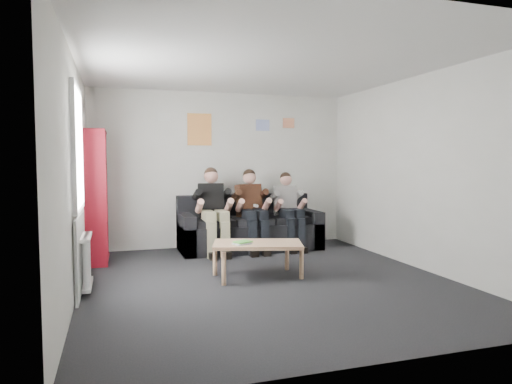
% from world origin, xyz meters
% --- Properties ---
extents(room_shell, '(5.00, 5.00, 5.00)m').
position_xyz_m(room_shell, '(0.00, 0.00, 1.35)').
color(room_shell, black).
rests_on(room_shell, ground).
extents(sofa, '(2.36, 0.97, 0.91)m').
position_xyz_m(sofa, '(0.36, 2.05, 0.33)').
color(sofa, black).
rests_on(sofa, ground).
extents(bookshelf, '(0.29, 0.88, 1.96)m').
position_xyz_m(bookshelf, '(-2.08, 1.79, 0.98)').
color(bookshelf, maroon).
rests_on(bookshelf, ground).
extents(coffee_table, '(1.13, 0.62, 0.45)m').
position_xyz_m(coffee_table, '(-0.07, 0.19, 0.40)').
color(coffee_table, tan).
rests_on(coffee_table, ground).
extents(game_cases, '(0.23, 0.19, 0.03)m').
position_xyz_m(game_cases, '(-0.28, 0.15, 0.47)').
color(game_cases, silver).
rests_on(game_cases, coffee_table).
extents(person_left, '(0.42, 0.90, 1.40)m').
position_xyz_m(person_left, '(-0.30, 1.84, 0.70)').
color(person_left, black).
rests_on(person_left, sofa).
extents(person_middle, '(0.41, 0.87, 1.37)m').
position_xyz_m(person_middle, '(0.36, 1.84, 0.69)').
color(person_middle, '#4A2918').
rests_on(person_middle, sofa).
extents(person_right, '(0.38, 0.81, 1.31)m').
position_xyz_m(person_right, '(1.02, 1.85, 0.67)').
color(person_right, white).
rests_on(person_right, sofa).
extents(radiator, '(0.10, 0.64, 0.60)m').
position_xyz_m(radiator, '(-2.15, 0.20, 0.35)').
color(radiator, white).
rests_on(radiator, ground).
extents(window, '(0.05, 1.30, 2.36)m').
position_xyz_m(window, '(-2.22, 0.20, 1.03)').
color(window, white).
rests_on(window, room_shell).
extents(poster_large, '(0.42, 0.01, 0.55)m').
position_xyz_m(poster_large, '(-0.40, 2.49, 2.05)').
color(poster_large, '#EBE453').
rests_on(poster_large, room_shell).
extents(poster_blue, '(0.25, 0.01, 0.20)m').
position_xyz_m(poster_blue, '(0.75, 2.49, 2.15)').
color(poster_blue, '#426AE3').
rests_on(poster_blue, room_shell).
extents(poster_pink, '(0.22, 0.01, 0.18)m').
position_xyz_m(poster_pink, '(1.25, 2.49, 2.20)').
color(poster_pink, '#BF3B79').
rests_on(poster_pink, room_shell).
extents(poster_sign, '(0.20, 0.01, 0.14)m').
position_xyz_m(poster_sign, '(-1.00, 2.49, 2.25)').
color(poster_sign, white).
rests_on(poster_sign, room_shell).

